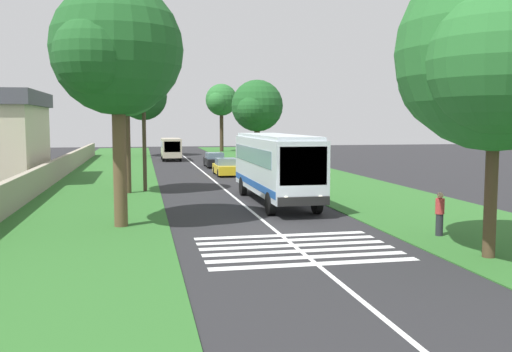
{
  "coord_description": "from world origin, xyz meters",
  "views": [
    {
      "loc": [
        -22.06,
        5.27,
        4.42
      ],
      "look_at": [
        6.55,
        -0.54,
        1.6
      ],
      "focal_mm": 39.46,
      "sensor_mm": 36.0,
      "label": 1
    }
  ],
  "objects_px": {
    "roadside_tree_left_1": "(142,98)",
    "roadside_tree_right_0": "(489,58)",
    "coach_bus": "(275,164)",
    "roadside_tree_left_2": "(123,78)",
    "roadside_tree_left_0": "(115,54)",
    "utility_pole": "(144,128)",
    "pedestrian": "(440,213)",
    "roadside_tree_right_2": "(256,107)",
    "trailing_car_1": "(215,160)",
    "roadside_tree_right_1": "(221,101)",
    "trailing_minibus_0": "(171,147)",
    "trailing_car_0": "(226,167)"
  },
  "relations": [
    {
      "from": "coach_bus",
      "to": "roadside_tree_right_0",
      "type": "distance_m",
      "value": 14.6
    },
    {
      "from": "roadside_tree_left_2",
      "to": "roadside_tree_right_2",
      "type": "bearing_deg",
      "value": -34.41
    },
    {
      "from": "roadside_tree_left_1",
      "to": "roadside_tree_right_1",
      "type": "bearing_deg",
      "value": -51.19
    },
    {
      "from": "coach_bus",
      "to": "roadside_tree_right_0",
      "type": "relative_size",
      "value": 1.15
    },
    {
      "from": "roadside_tree_left_0",
      "to": "roadside_tree_left_2",
      "type": "xyz_separation_m",
      "value": [
        11.1,
        0.0,
        -0.17
      ]
    },
    {
      "from": "coach_bus",
      "to": "pedestrian",
      "type": "relative_size",
      "value": 6.6
    },
    {
      "from": "coach_bus",
      "to": "trailing_car_0",
      "type": "relative_size",
      "value": 2.6
    },
    {
      "from": "roadside_tree_left_1",
      "to": "pedestrian",
      "type": "bearing_deg",
      "value": -168.46
    },
    {
      "from": "coach_bus",
      "to": "pedestrian",
      "type": "height_order",
      "value": "coach_bus"
    },
    {
      "from": "roadside_tree_left_2",
      "to": "roadside_tree_right_0",
      "type": "relative_size",
      "value": 0.98
    },
    {
      "from": "roadside_tree_left_1",
      "to": "roadside_tree_left_2",
      "type": "xyz_separation_m",
      "value": [
        -38.47,
        1.12,
        -0.42
      ]
    },
    {
      "from": "trailing_car_1",
      "to": "trailing_car_0",
      "type": "bearing_deg",
      "value": 179.03
    },
    {
      "from": "roadside_tree_right_2",
      "to": "utility_pole",
      "type": "relative_size",
      "value": 1.08
    },
    {
      "from": "roadside_tree_left_1",
      "to": "roadside_tree_right_0",
      "type": "relative_size",
      "value": 1.09
    },
    {
      "from": "roadside_tree_left_2",
      "to": "pedestrian",
      "type": "bearing_deg",
      "value": -142.31
    },
    {
      "from": "roadside_tree_right_2",
      "to": "utility_pole",
      "type": "height_order",
      "value": "roadside_tree_right_2"
    },
    {
      "from": "pedestrian",
      "to": "trailing_minibus_0",
      "type": "bearing_deg",
      "value": 9.84
    },
    {
      "from": "trailing_minibus_0",
      "to": "roadside_tree_right_2",
      "type": "xyz_separation_m",
      "value": [
        -12.94,
        -7.34,
        4.22
      ]
    },
    {
      "from": "coach_bus",
      "to": "roadside_tree_left_0",
      "type": "distance_m",
      "value": 10.96
    },
    {
      "from": "roadside_tree_left_2",
      "to": "roadside_tree_right_0",
      "type": "distance_m",
      "value": 22.52
    },
    {
      "from": "coach_bus",
      "to": "roadside_tree_right_1",
      "type": "xyz_separation_m",
      "value": [
        53.34,
        -4.43,
        5.36
      ]
    },
    {
      "from": "trailing_car_0",
      "to": "roadside_tree_left_0",
      "type": "height_order",
      "value": "roadside_tree_left_0"
    },
    {
      "from": "coach_bus",
      "to": "pedestrian",
      "type": "xyz_separation_m",
      "value": [
        -10.1,
        -4.12,
        -1.24
      ]
    },
    {
      "from": "pedestrian",
      "to": "trailing_car_0",
      "type": "bearing_deg",
      "value": 9.47
    },
    {
      "from": "trailing_car_0",
      "to": "trailing_car_1",
      "type": "bearing_deg",
      "value": -0.97
    },
    {
      "from": "trailing_car_1",
      "to": "trailing_minibus_0",
      "type": "distance_m",
      "value": 11.29
    },
    {
      "from": "roadside_tree_right_0",
      "to": "roadside_tree_right_2",
      "type": "xyz_separation_m",
      "value": [
        36.12,
        0.21,
        -0.66
      ]
    },
    {
      "from": "trailing_minibus_0",
      "to": "roadside_tree_left_2",
      "type": "bearing_deg",
      "value": 171.85
    },
    {
      "from": "trailing_car_0",
      "to": "trailing_minibus_0",
      "type": "bearing_deg",
      "value": 10.35
    },
    {
      "from": "roadside_tree_left_0",
      "to": "pedestrian",
      "type": "bearing_deg",
      "value": -111.08
    },
    {
      "from": "roadside_tree_right_2",
      "to": "roadside_tree_left_1",
      "type": "bearing_deg",
      "value": 26.01
    },
    {
      "from": "trailing_car_1",
      "to": "roadside_tree_right_2",
      "type": "height_order",
      "value": "roadside_tree_right_2"
    },
    {
      "from": "coach_bus",
      "to": "roadside_tree_left_2",
      "type": "bearing_deg",
      "value": 54.83
    },
    {
      "from": "trailing_car_0",
      "to": "roadside_tree_right_1",
      "type": "relative_size",
      "value": 0.43
    },
    {
      "from": "utility_pole",
      "to": "trailing_car_0",
      "type": "bearing_deg",
      "value": -34.29
    },
    {
      "from": "coach_bus",
      "to": "roadside_tree_left_0",
      "type": "height_order",
      "value": "roadside_tree_left_0"
    },
    {
      "from": "utility_pole",
      "to": "roadside_tree_left_0",
      "type": "bearing_deg",
      "value": 174.41
    },
    {
      "from": "trailing_car_0",
      "to": "utility_pole",
      "type": "bearing_deg",
      "value": 145.71
    },
    {
      "from": "trailing_car_1",
      "to": "pedestrian",
      "type": "relative_size",
      "value": 2.54
    },
    {
      "from": "trailing_car_1",
      "to": "pedestrian",
      "type": "xyz_separation_m",
      "value": [
        -35.07,
        -4.25,
        0.24
      ]
    },
    {
      "from": "roadside_tree_left_0",
      "to": "roadside_tree_right_0",
      "type": "distance_m",
      "value": 14.33
    },
    {
      "from": "trailing_car_1",
      "to": "pedestrian",
      "type": "height_order",
      "value": "pedestrian"
    },
    {
      "from": "roadside_tree_left_0",
      "to": "coach_bus",
      "type": "bearing_deg",
      "value": -56.29
    },
    {
      "from": "roadside_tree_right_1",
      "to": "roadside_tree_right_0",
      "type": "bearing_deg",
      "value": 179.4
    },
    {
      "from": "trailing_minibus_0",
      "to": "roadside_tree_right_1",
      "type": "relative_size",
      "value": 0.6
    },
    {
      "from": "roadside_tree_left_1",
      "to": "roadside_tree_right_0",
      "type": "height_order",
      "value": "roadside_tree_left_1"
    },
    {
      "from": "roadside_tree_left_0",
      "to": "utility_pole",
      "type": "bearing_deg",
      "value": -5.59
    },
    {
      "from": "roadside_tree_right_1",
      "to": "trailing_car_1",
      "type": "bearing_deg",
      "value": 170.86
    },
    {
      "from": "coach_bus",
      "to": "roadside_tree_left_2",
      "type": "xyz_separation_m",
      "value": [
        5.7,
        8.09,
        4.89
      ]
    },
    {
      "from": "trailing_car_1",
      "to": "roadside_tree_right_2",
      "type": "relative_size",
      "value": 0.52
    }
  ]
}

